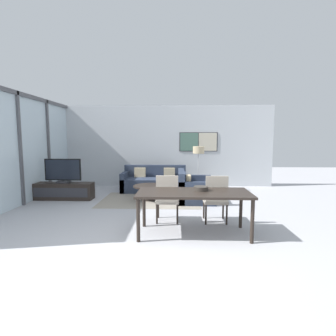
{
  "coord_description": "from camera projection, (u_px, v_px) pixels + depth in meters",
  "views": [
    {
      "loc": [
        0.54,
        -3.45,
        1.65
      ],
      "look_at": [
        0.32,
        2.85,
        0.95
      ],
      "focal_mm": 28.0,
      "sensor_mm": 36.0,
      "label": 1
    }
  ],
  "objects": [
    {
      "name": "dining_chair_left",
      "position": [
        167.0,
        196.0,
        5.16
      ],
      "size": [
        0.46,
        0.46,
        0.95
      ],
      "color": "#B2A899",
      "rests_on": "ground_plane"
    },
    {
      "name": "fruit_bowl",
      "position": [
        201.0,
        188.0,
        4.58
      ],
      "size": [
        0.26,
        0.26,
        0.07
      ],
      "color": "#332D28",
      "rests_on": "dining_table"
    },
    {
      "name": "area_rug",
      "position": [
        150.0,
        200.0,
        7.12
      ],
      "size": [
        2.63,
        1.86,
        0.01
      ],
      "color": "gray",
      "rests_on": "ground_plane"
    },
    {
      "name": "window_wall_left",
      "position": [
        19.0,
        144.0,
        6.4
      ],
      "size": [
        0.07,
        5.71,
        2.8
      ],
      "color": "silver",
      "rests_on": "ground_plane"
    },
    {
      "name": "dining_chair_centre",
      "position": [
        216.0,
        197.0,
        5.13
      ],
      "size": [
        0.46,
        0.46,
        0.95
      ],
      "color": "#B2A899",
      "rests_on": "ground_plane"
    },
    {
      "name": "television",
      "position": [
        63.0,
        171.0,
        7.13
      ],
      "size": [
        0.99,
        0.2,
        0.66
      ],
      "color": "#2D2D33",
      "rests_on": "tv_console"
    },
    {
      "name": "dining_table",
      "position": [
        194.0,
        196.0,
        4.49
      ],
      "size": [
        1.93,
        0.87,
        0.75
      ],
      "color": "black",
      "rests_on": "ground_plane"
    },
    {
      "name": "tv_console",
      "position": [
        64.0,
        191.0,
        7.19
      ],
      "size": [
        1.6,
        0.45,
        0.46
      ],
      "color": "black",
      "rests_on": "ground_plane"
    },
    {
      "name": "sofa_main",
      "position": [
        154.0,
        182.0,
        8.38
      ],
      "size": [
        2.02,
        0.94,
        0.8
      ],
      "color": "#2D384C",
      "rests_on": "ground_plane"
    },
    {
      "name": "ground_plane",
      "position": [
        138.0,
        259.0,
        3.62
      ],
      "size": [
        24.0,
        24.0,
        0.0
      ],
      "primitive_type": "plane",
      "color": "#B2B2B7"
    },
    {
      "name": "sofa_side",
      "position": [
        193.0,
        190.0,
        7.09
      ],
      "size": [
        0.94,
        1.38,
        0.8
      ],
      "rotation": [
        0.0,
        0.0,
        1.57
      ],
      "color": "#2D384C",
      "rests_on": "ground_plane"
    },
    {
      "name": "floor_lamp",
      "position": [
        199.0,
        153.0,
        8.08
      ],
      "size": [
        0.35,
        0.35,
        1.42
      ],
      "color": "#2D2D33",
      "rests_on": "ground_plane"
    },
    {
      "name": "coffee_table",
      "position": [
        150.0,
        189.0,
        7.08
      ],
      "size": [
        0.91,
        0.91,
        0.4
      ],
      "color": "black",
      "rests_on": "ground_plane"
    },
    {
      "name": "wall_back",
      "position": [
        162.0,
        146.0,
        9.13
      ],
      "size": [
        7.68,
        0.09,
        2.8
      ],
      "color": "silver",
      "rests_on": "ground_plane"
    }
  ]
}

